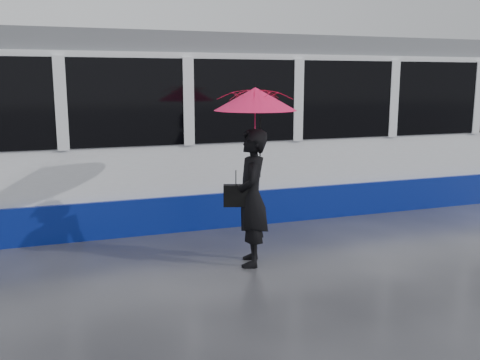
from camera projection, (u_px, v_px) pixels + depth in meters
name	position (u px, v px, depth m)	size (l,w,h in m)	color
ground	(134.00, 261.00, 7.66)	(90.00, 90.00, 0.00)	#28282C
rails	(114.00, 219.00, 9.97)	(34.00, 1.51, 0.02)	#3F3D38
tram	(294.00, 126.00, 10.87)	(26.00, 2.56, 3.35)	white
woman	(251.00, 198.00, 7.38)	(0.70, 0.46, 1.91)	black
umbrella	(255.00, 115.00, 7.18)	(1.42, 1.42, 1.29)	#FF1581
handbag	(236.00, 195.00, 7.31)	(0.37, 0.25, 0.48)	black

